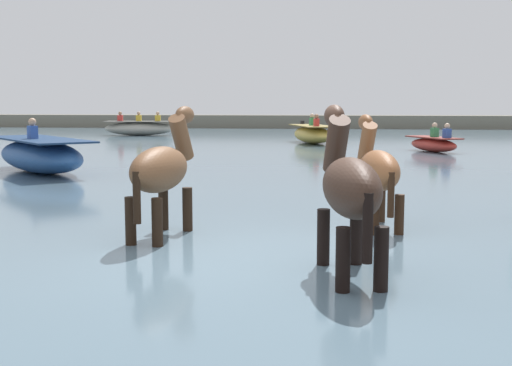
% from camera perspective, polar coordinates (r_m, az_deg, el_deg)
% --- Properties ---
extents(ground_plane, '(120.00, 120.00, 0.00)m').
position_cam_1_polar(ground_plane, '(7.14, -0.52, -9.28)').
color(ground_plane, gray).
extents(water_surface, '(90.00, 90.00, 0.37)m').
position_cam_1_polar(water_surface, '(16.92, 4.00, 0.76)').
color(water_surface, slate).
rests_on(water_surface, ground).
extents(horse_lead_bay, '(0.65, 1.80, 1.95)m').
position_cam_1_polar(horse_lead_bay, '(8.06, -8.08, 0.89)').
color(horse_lead_bay, brown).
rests_on(horse_lead_bay, ground).
extents(horse_trailing_dark_bay, '(0.74, 1.83, 1.97)m').
position_cam_1_polar(horse_trailing_dark_bay, '(6.22, 8.04, -0.74)').
color(horse_trailing_dark_bay, '#382319').
rests_on(horse_trailing_dark_bay, ground).
extents(horse_flank_chestnut, '(0.67, 1.70, 1.83)m').
position_cam_1_polar(horse_flank_chestnut, '(8.75, 10.42, 0.85)').
color(horse_flank_chestnut, brown).
rests_on(horse_flank_chestnut, ground).
extents(boat_far_inshore, '(3.86, 3.99, 1.28)m').
position_cam_1_polar(boat_far_inshore, '(16.37, -18.12, 2.29)').
color(boat_far_inshore, '#28518E').
rests_on(boat_far_inshore, water_surface).
extents(boat_mid_outer, '(3.59, 1.54, 1.20)m').
position_cam_1_polar(boat_mid_outer, '(34.09, -10.05, 4.69)').
color(boat_mid_outer, '#B2AD9E').
rests_on(boat_mid_outer, water_surface).
extents(boat_mid_channel, '(2.26, 4.01, 1.21)m').
position_cam_1_polar(boat_mid_channel, '(27.11, 4.88, 4.22)').
color(boat_mid_channel, gold).
rests_on(boat_mid_channel, water_surface).
extents(boat_distant_east, '(1.77, 2.53, 0.97)m').
position_cam_1_polar(boat_distant_east, '(23.02, 15.06, 3.29)').
color(boat_distant_east, '#BC382D').
rests_on(boat_distant_east, water_surface).
extents(far_shoreline, '(80.00, 2.40, 1.21)m').
position_cam_1_polar(far_shoreline, '(43.91, 5.97, 5.04)').
color(far_shoreline, '#706B5B').
rests_on(far_shoreline, ground).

